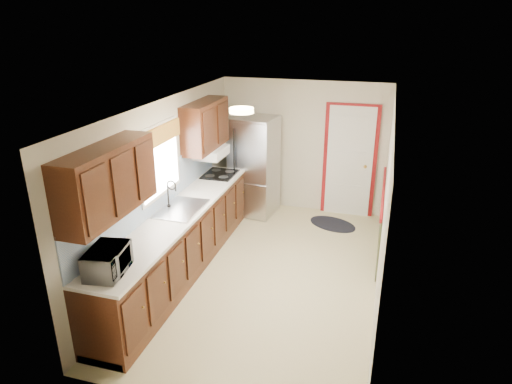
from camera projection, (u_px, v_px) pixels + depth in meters
The scene contains 8 objects.
room_shell at pixel (269, 195), 6.08m from camera, with size 3.20×5.20×2.52m.
kitchen_run at pixel (176, 220), 6.28m from camera, with size 0.63×4.00×2.20m.
back_wall_trim at pixel (356, 173), 7.91m from camera, with size 1.12×2.30×2.08m.
ceiling_fixture at pixel (242, 110), 5.56m from camera, with size 0.30×0.30×0.06m, color #FFD88C.
microwave at pixel (107, 258), 4.68m from camera, with size 0.51×0.28×0.35m, color white.
refrigerator at pixel (254, 166), 8.23m from camera, with size 0.83×0.80×1.79m.
rug at pixel (333, 224), 8.03m from camera, with size 0.85×0.55×0.01m, color black.
cooktop at pixel (220, 174), 7.65m from camera, with size 0.51×0.61×0.02m, color black.
Camera 1 is at (1.42, -5.47, 3.45)m, focal length 32.00 mm.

